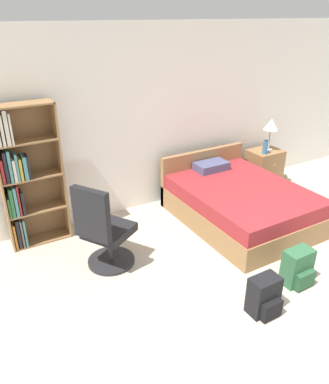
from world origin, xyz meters
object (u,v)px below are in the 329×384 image
water_bottle (265,147)px  backpack_black (264,296)px  nightstand (264,167)px  table_lamp (271,125)px  bed (238,202)px  office_chair (104,232)px  backpack_green (298,268)px  bookshelf (23,177)px

water_bottle → backpack_black: size_ratio=0.59×
nightstand → table_lamp: table_lamp is taller
bed → nightstand: bed is taller
bed → office_chair: size_ratio=1.81×
water_bottle → backpack_black: bearing=-132.7°
backpack_green → backpack_black: (-0.63, -0.15, -0.01)m
bookshelf → backpack_black: bearing=-55.3°
bed → water_bottle: bearing=31.1°
bookshelf → office_chair: bearing=-57.8°
table_lamp → backpack_green: size_ratio=1.29×
office_chair → water_bottle: 3.20m
bookshelf → office_chair: bookshelf is taller
bookshelf → backpack_black: bookshelf is taller
bookshelf → office_chair: size_ratio=1.66×
table_lamp → backpack_green: (-1.58, -2.16, -0.84)m
bookshelf → bed: bookshelf is taller
table_lamp → backpack_black: bearing=-133.8°
backpack_green → nightstand: bearing=54.6°
office_chair → nightstand: (3.23, 0.85, -0.17)m
bed → water_bottle: 1.31m
office_chair → table_lamp: 3.43m
table_lamp → water_bottle: 0.37m
nightstand → backpack_black: bearing=-133.1°
nightstand → bed: bearing=-147.9°
bookshelf → nightstand: bookshelf is taller
nightstand → water_bottle: water_bottle is taller
water_bottle → backpack_black: (-2.03, -2.20, -0.53)m
office_chair → table_lamp: size_ratio=2.02×
table_lamp → water_bottle: table_lamp is taller
nightstand → backpack_green: nightstand is taller
backpack_black → nightstand: bearing=46.9°
office_chair → backpack_green: size_ratio=2.61×
bookshelf → backpack_black: 3.04m
office_chair → backpack_green: 2.16m
nightstand → backpack_green: (-1.54, -2.16, -0.11)m
bookshelf → office_chair: 1.23m
bed → nightstand: (1.18, 0.74, 0.03)m
bed → table_lamp: table_lamp is taller
office_chair → water_bottle: size_ratio=4.57×
bookshelf → backpack_green: 3.32m
backpack_green → water_bottle: bearing=55.6°
office_chair → backpack_black: office_chair is taller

